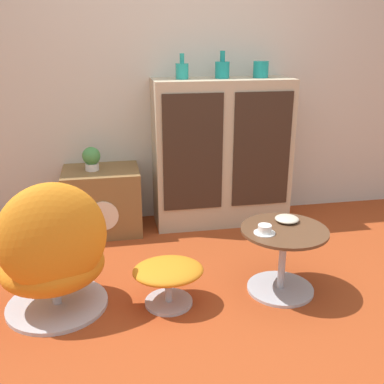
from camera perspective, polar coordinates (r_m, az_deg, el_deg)
name	(u,v)px	position (r m, az deg, el deg)	size (l,w,h in m)	color
ground_plane	(222,321)	(2.67, 3.88, -15.99)	(12.00, 12.00, 0.00)	#9E3D19
wall_back	(175,66)	(3.82, -2.19, 15.73)	(6.40, 0.06, 2.60)	beige
sideboard	(221,153)	(3.77, 3.75, 4.99)	(1.12, 0.42, 1.21)	tan
tv_console	(103,201)	(3.73, -11.29, -1.07)	(0.60, 0.48, 0.52)	brown
egg_chair	(53,254)	(2.67, -17.21, -7.58)	(0.73, 0.69, 0.82)	#B7B7BC
ottoman	(168,274)	(2.71, -3.04, -10.41)	(0.42, 0.36, 0.27)	#B7B7BC
coffee_table	(283,255)	(2.87, 11.43, -7.86)	(0.53, 0.53, 0.43)	#B7B7BC
vase_leftmost	(182,70)	(3.60, -1.28, 15.20)	(0.10, 0.10, 0.19)	teal
vase_inner_left	(222,69)	(3.67, 3.86, 15.32)	(0.11, 0.11, 0.21)	teal
vase_inner_right	(261,69)	(3.76, 8.73, 15.14)	(0.12, 0.12, 0.13)	teal
potted_plant	(91,158)	(3.63, -12.65, 4.25)	(0.14, 0.14, 0.19)	silver
teacup	(265,230)	(2.70, 9.21, -4.79)	(0.13, 0.13, 0.05)	white
bowl	(287,219)	(2.90, 11.96, -3.36)	(0.15, 0.15, 0.04)	beige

